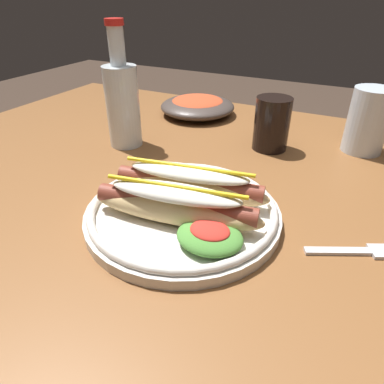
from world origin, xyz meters
The scene contains 7 objects.
dining_table centered at (0.00, 0.00, 0.65)m, with size 1.43×0.91×0.74m.
hot_dog_plate centered at (-0.03, -0.14, 0.77)m, with size 0.29×0.29×0.08m.
fork centered at (0.21, -0.10, 0.74)m, with size 0.12×0.07×0.00m.
soda_cup centered at (0.01, 0.17, 0.79)m, with size 0.07×0.07×0.11m, color black.
water_cup centered at (0.18, 0.25, 0.80)m, with size 0.08×0.08×0.13m, color silver.
glass_bottle centered at (-0.28, 0.06, 0.83)m, with size 0.07×0.07×0.25m.
side_bowl centered at (-0.23, 0.31, 0.76)m, with size 0.20×0.20×0.05m.
Camera 1 is at (0.17, -0.50, 1.04)m, focal length 32.02 mm.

